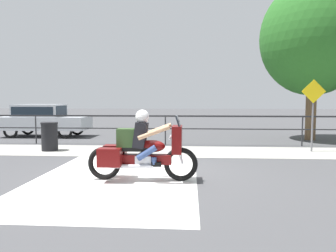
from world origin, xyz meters
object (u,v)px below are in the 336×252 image
Objects in this scene: motorcycle at (141,149)px; parked_car at (43,118)px; street_sign at (313,106)px; tree_behind_sign at (313,38)px; trash_bin at (50,137)px.

parked_car is (-5.87, 8.08, 0.20)m from motorcycle.
street_sign is 0.35× the size of tree_behind_sign.
street_sign is at bearing 2.66° from trash_bin.
motorcycle is at bearing -129.10° from tree_behind_sign.
street_sign is 4.53m from tree_behind_sign.
parked_car is 0.60× the size of tree_behind_sign.
motorcycle is 0.35× the size of tree_behind_sign.
parked_car is 11.60m from street_sign.
parked_car is at bearing 117.23° from trash_bin.
parked_car is at bearing 160.75° from street_sign.
tree_behind_sign is (1.14, 3.37, 2.81)m from street_sign.
trash_bin is 0.14× the size of tree_behind_sign.
parked_car is at bearing 126.07° from motorcycle.
street_sign reaches higher than trash_bin.
street_sign reaches higher than motorcycle.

